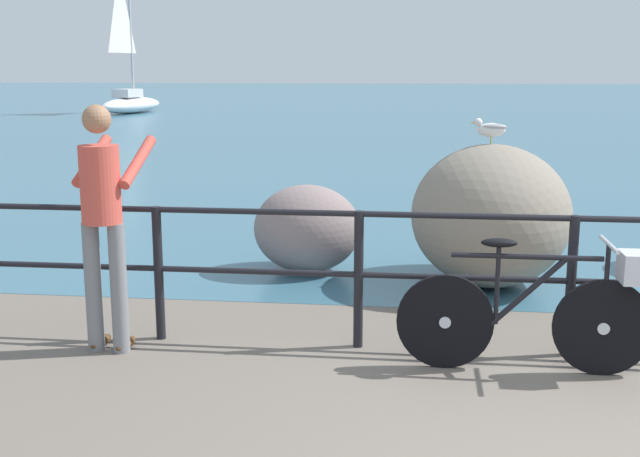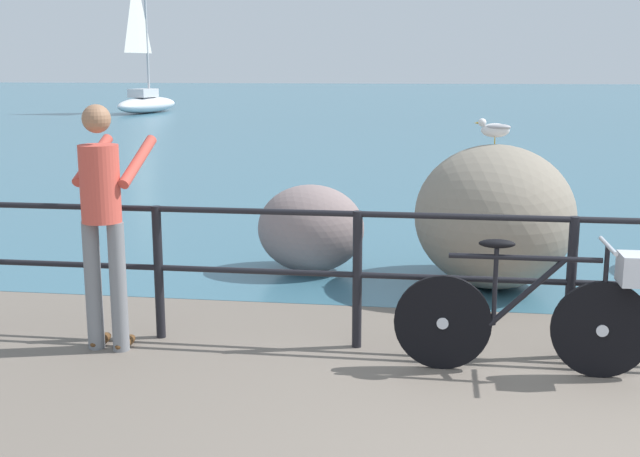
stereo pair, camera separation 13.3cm
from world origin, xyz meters
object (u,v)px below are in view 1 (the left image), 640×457
object	(u,v)px
breakwater_boulder_main	(490,216)
sailboat	(131,97)
bicycle	(547,306)
breakwater_boulder_left	(307,229)
person_at_railing	(104,217)
seagull	(491,128)

from	to	relation	value
breakwater_boulder_main	sailboat	bearing A→B (deg)	116.32
bicycle	breakwater_boulder_left	size ratio (longest dim) A/B	1.59
breakwater_boulder_left	sailboat	xyz separation A→B (m)	(-11.39, 26.32, 0.27)
person_at_railing	sailboat	bearing A→B (deg)	25.34
breakwater_boulder_left	seagull	world-z (taller)	seagull
breakwater_boulder_main	sailboat	xyz separation A→B (m)	(-13.16, 26.60, 0.04)
breakwater_boulder_main	person_at_railing	bearing A→B (deg)	-143.67
person_at_railing	breakwater_boulder_left	distance (m)	2.72
person_at_railing	sailboat	world-z (taller)	sailboat
breakwater_boulder_left	sailboat	size ratio (longest dim) A/B	0.17
person_at_railing	breakwater_boulder_main	distance (m)	3.61
breakwater_boulder_main	seagull	world-z (taller)	seagull
bicycle	sailboat	bearing A→B (deg)	115.28
seagull	breakwater_boulder_main	bearing A→B (deg)	110.89
breakwater_boulder_main	seagull	distance (m)	0.81
bicycle	breakwater_boulder_main	world-z (taller)	breakwater_boulder_main
bicycle	breakwater_boulder_main	distance (m)	2.22
breakwater_boulder_main	sailboat	distance (m)	29.68
seagull	sailboat	world-z (taller)	sailboat
person_at_railing	seagull	distance (m)	3.66
bicycle	person_at_railing	size ratio (longest dim) A/B	0.96
bicycle	person_at_railing	bearing A→B (deg)	179.08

